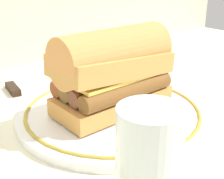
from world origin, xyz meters
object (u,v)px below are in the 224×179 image
sausage_sandwich (112,70)px  salt_shaker (156,53)px  plate (112,112)px  drinking_glass (148,177)px  butter_knife (9,85)px

sausage_sandwich → salt_shaker: size_ratio=2.27×
plate → drinking_glass: size_ratio=2.50×
plate → salt_shaker: 0.25m
plate → salt_shaker: (0.22, 0.11, 0.03)m
plate → drinking_glass: (-0.11, -0.18, 0.04)m
sausage_sandwich → butter_knife: size_ratio=1.26×
drinking_glass → salt_shaker: drinking_glass is taller
sausage_sandwich → drinking_glass: sausage_sandwich is taller
drinking_glass → salt_shaker: bearing=41.4°
plate → sausage_sandwich: 0.07m
sausage_sandwich → salt_shaker: (0.22, 0.11, -0.04)m
salt_shaker → drinking_glass: bearing=-138.6°
plate → sausage_sandwich: (0.00, -0.00, 0.07)m
sausage_sandwich → drinking_glass: (-0.11, -0.18, -0.02)m
sausage_sandwich → butter_knife: sausage_sandwich is taller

